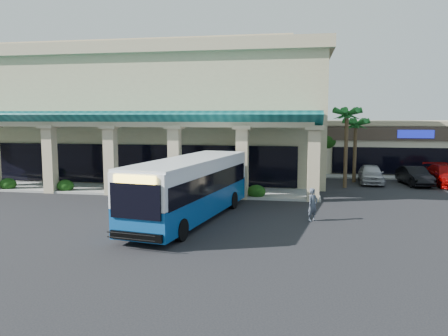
% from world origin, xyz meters
% --- Properties ---
extents(ground, '(110.00, 110.00, 0.00)m').
position_xyz_m(ground, '(0.00, 0.00, 0.00)').
color(ground, black).
extents(main_building, '(30.80, 14.80, 11.35)m').
position_xyz_m(main_building, '(-8.00, 16.00, 5.67)').
color(main_building, tan).
rests_on(main_building, ground).
extents(arcade, '(30.00, 6.20, 5.70)m').
position_xyz_m(arcade, '(-8.00, 6.80, 2.85)').
color(arcade, '#0E5859').
rests_on(arcade, ground).
extents(strip_mall, '(22.50, 12.50, 4.90)m').
position_xyz_m(strip_mall, '(18.00, 24.00, 2.45)').
color(strip_mall, beige).
rests_on(strip_mall, ground).
extents(palm_0, '(2.40, 2.40, 6.60)m').
position_xyz_m(palm_0, '(8.50, 11.00, 3.30)').
color(palm_0, '#185C20').
rests_on(palm_0, ground).
extents(palm_1, '(2.40, 2.40, 5.80)m').
position_xyz_m(palm_1, '(9.50, 14.00, 2.90)').
color(palm_1, '#185C20').
rests_on(palm_1, ground).
extents(broadleaf_tree, '(2.60, 2.60, 4.81)m').
position_xyz_m(broadleaf_tree, '(7.50, 19.00, 2.41)').
color(broadleaf_tree, '#11330B').
rests_on(broadleaf_tree, ground).
extents(transit_bus, '(4.46, 11.64, 3.17)m').
position_xyz_m(transit_bus, '(-0.33, -1.00, 1.59)').
color(transit_bus, '#0E478C').
rests_on(transit_bus, ground).
extents(pedestrian, '(0.72, 0.72, 1.68)m').
position_xyz_m(pedestrian, '(5.85, -0.17, 0.84)').
color(pedestrian, '#3E4653').
rests_on(pedestrian, ground).
extents(car_silver, '(2.06, 4.58, 1.53)m').
position_xyz_m(car_silver, '(10.73, 13.52, 0.76)').
color(car_silver, '#B0B0B6').
rests_on(car_silver, ground).
extents(car_white, '(2.10, 4.54, 1.44)m').
position_xyz_m(car_white, '(13.94, 13.18, 0.72)').
color(car_white, black).
rests_on(car_white, ground).
extents(car_red, '(2.61, 5.68, 1.61)m').
position_xyz_m(car_red, '(16.29, 13.27, 0.80)').
color(car_red, '#890403').
rests_on(car_red, ground).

